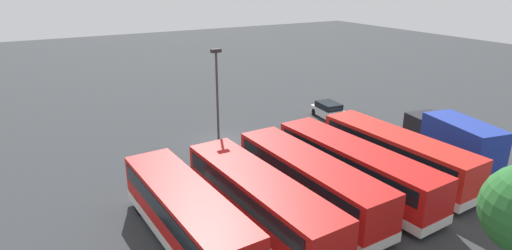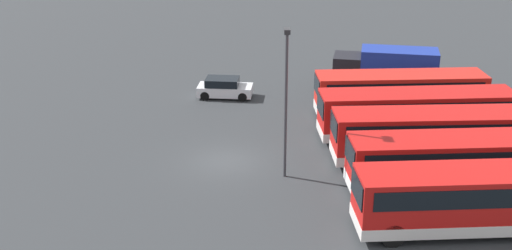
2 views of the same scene
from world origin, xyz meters
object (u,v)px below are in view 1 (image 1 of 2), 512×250
Objects in this scene: bus_single_deck_second at (354,167)px; bus_single_deck_third at (309,180)px; lamp_post_tall at (217,98)px; box_truck_blue at (453,138)px; bus_single_deck_near_end at (396,154)px; bus_single_deck_fifth at (186,214)px; car_hatchback_silver at (329,111)px; bus_single_deck_fourth at (259,200)px.

bus_single_deck_third is at bearing 1.75° from bus_single_deck_second.
bus_single_deck_second is 1.48× the size of lamp_post_tall.
bus_single_deck_third is 1.40× the size of lamp_post_tall.
lamp_post_tall reaches higher than box_truck_blue.
lamp_post_tall is (5.29, -8.18, 3.07)m from bus_single_deck_second.
lamp_post_tall is (9.05, -7.96, 3.07)m from bus_single_deck_near_end.
bus_single_deck_fifth is at bearing -0.06° from bus_single_deck_third.
bus_single_deck_second is 14.28m from car_hatchback_silver.
bus_single_deck_third is at bearing 179.94° from bus_single_deck_fifth.
box_truck_blue is (-12.60, -0.15, 0.08)m from bus_single_deck_third.
bus_single_deck_third is 9.03m from lamp_post_tall.
bus_single_deck_second is at bearing 0.25° from box_truck_blue.
bus_single_deck_near_end reaches higher than car_hatchback_silver.
bus_single_deck_second reaches higher than car_hatchback_silver.
box_truck_blue reaches higher than car_hatchback_silver.
bus_single_deck_fourth is 1.48× the size of box_truck_blue.
car_hatchback_silver is (1.43, -11.93, -1.01)m from box_truck_blue.
lamp_post_tall is (-5.56, -8.28, 3.07)m from bus_single_deck_fifth.
lamp_post_tall reaches higher than bus_single_deck_third.
box_truck_blue reaches higher than bus_single_deck_third.
bus_single_deck_near_end and bus_single_deck_second have the same top height.
bus_single_deck_third is at bearing -171.69° from bus_single_deck_fourth.
lamp_post_tall is at bearing -57.13° from bus_single_deck_second.
car_hatchback_silver is at bearing -163.75° from lamp_post_tall.
bus_single_deck_second is at bearing -174.89° from bus_single_deck_fourth.
bus_single_deck_near_end is 5.40m from box_truck_blue.
bus_single_deck_second is 10.84m from bus_single_deck_fifth.
bus_single_deck_fourth is 9.49m from lamp_post_tall.
lamp_post_tall is at bearing -41.35° from bus_single_deck_near_end.
box_truck_blue is 0.98× the size of lamp_post_tall.
box_truck_blue reaches higher than bus_single_deck_fifth.
bus_single_deck_second is at bearing 57.17° from car_hatchback_silver.
car_hatchback_silver is 14.13m from lamp_post_tall.
bus_single_deck_near_end is 2.76× the size of car_hatchback_silver.
bus_single_deck_near_end is at bearing -175.52° from bus_single_deck_fourth.
bus_single_deck_fourth is at bearing 4.48° from bus_single_deck_near_end.
lamp_post_tall reaches higher than car_hatchback_silver.
bus_single_deck_near_end is at bearing 138.65° from lamp_post_tall.
bus_single_deck_fourth is 1.44× the size of lamp_post_tall.
bus_single_deck_fourth is 3.85m from bus_single_deck_fifth.
bus_single_deck_fifth is at bearing -7.94° from bus_single_deck_fourth.
lamp_post_tall is (1.84, -8.28, 3.07)m from bus_single_deck_third.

